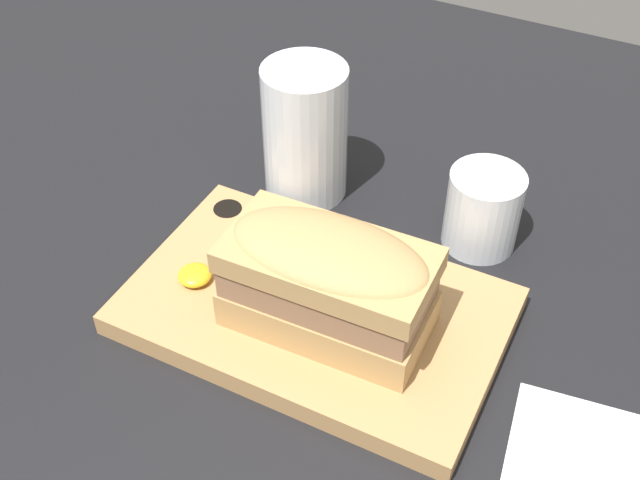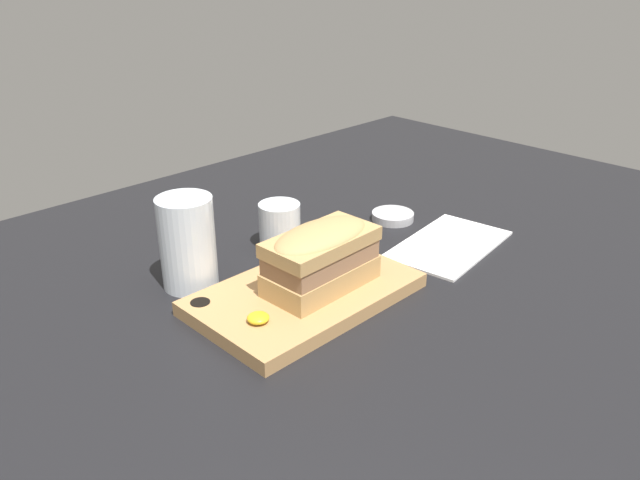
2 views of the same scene
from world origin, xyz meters
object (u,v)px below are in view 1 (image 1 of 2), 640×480
at_px(sandwich, 328,278).
at_px(water_glass, 305,141).
at_px(serving_board, 315,310).
at_px(wine_glass, 482,213).

relative_size(sandwich, water_glass, 1.19).
distance_m(serving_board, sandwich, 0.06).
height_order(sandwich, wine_glass, sandwich).
relative_size(serving_board, wine_glass, 4.05).
xyz_separation_m(sandwich, water_glass, (-0.10, 0.16, -0.01)).
xyz_separation_m(serving_board, wine_glass, (0.09, 0.15, 0.02)).
xyz_separation_m(serving_board, water_glass, (-0.08, 0.14, 0.05)).
bearing_deg(sandwich, water_glass, 122.86).
distance_m(sandwich, wine_glass, 0.18).
distance_m(serving_board, water_glass, 0.17).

